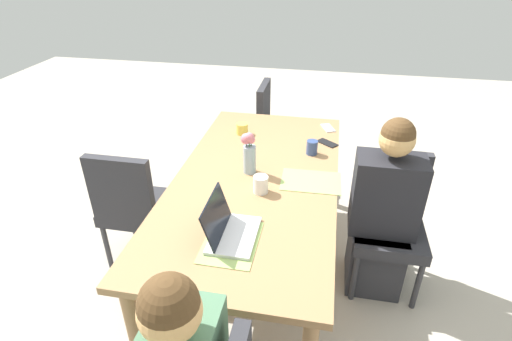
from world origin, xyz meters
The scene contains 15 objects.
ground_plane centered at (0.00, 0.00, 0.00)m, with size 10.00×10.00×0.00m, color #B2A899.
dining_table centered at (0.00, 0.00, 0.68)m, with size 2.03×0.99×0.76m.
chair_far_left_near centered at (-0.11, 0.85, 0.50)m, with size 0.44×0.44×0.90m.
person_far_left_near centered at (-0.04, 0.79, 0.53)m, with size 0.36×0.40×1.19m.
chair_near_left_far centered at (0.06, -0.83, 0.50)m, with size 0.44×0.44×0.90m.
chair_head_left_right_near centered at (-1.36, -0.07, 0.50)m, with size 0.44×0.44×0.90m.
flower_vase centered at (-0.06, -0.05, 0.90)m, with size 0.08×0.09×0.28m.
placemat_far_left_near centered at (-0.02, 0.34, 0.76)m, with size 0.36×0.26×0.00m, color #9EBC66.
placemat_head_right_left_mid centered at (0.62, -0.01, 0.76)m, with size 0.36×0.26×0.00m, color #9EBC66.
laptop_head_right_left_mid centered at (0.58, -0.03, 0.80)m, with size 0.32×0.22×0.21m.
coffee_mug_near_left centered at (-0.61, -0.22, 0.80)m, with size 0.09×0.09×0.08m, color #DBC64C.
coffee_mug_near_right centered at (0.15, 0.06, 0.81)m, with size 0.09×0.09×0.10m, color white.
coffee_mug_centre_left centered at (-0.38, 0.31, 0.80)m, with size 0.08×0.08×0.10m, color #33477A.
phone_black centered at (-0.56, 0.41, 0.76)m, with size 0.15×0.07×0.01m, color black.
phone_silver centered at (-0.83, 0.41, 0.76)m, with size 0.15×0.07×0.01m, color silver.
Camera 1 is at (2.08, 0.40, 2.04)m, focal length 28.11 mm.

